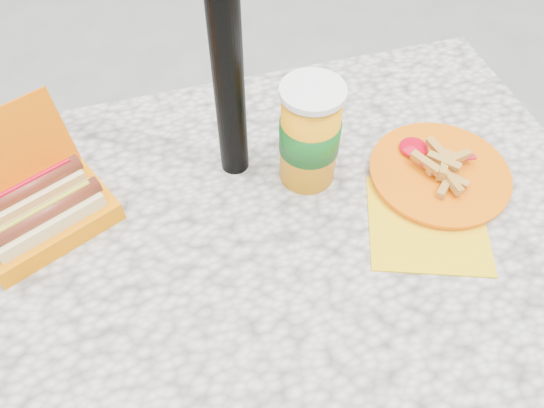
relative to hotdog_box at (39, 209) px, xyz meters
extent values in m
plane|color=slate|center=(0.34, -0.12, -0.79)|extent=(60.00, 60.00, 0.00)
cube|color=beige|center=(0.34, -0.12, -0.06)|extent=(1.20, 0.80, 0.05)
cylinder|color=black|center=(0.84, -0.42, -0.44)|extent=(0.07, 0.07, 0.70)
cylinder|color=black|center=(-0.16, 0.18, -0.44)|extent=(0.07, 0.07, 0.70)
cylinder|color=black|center=(0.84, 0.18, -0.44)|extent=(0.07, 0.07, 0.70)
cube|color=#E45E00|center=(0.00, -0.01, -0.02)|extent=(0.25, 0.21, 0.04)
cube|color=#E45E00|center=(-0.03, 0.08, 0.06)|extent=(0.21, 0.13, 0.13)
cube|color=#F5E68F|center=(0.02, -0.04, 0.00)|extent=(0.18, 0.12, 0.04)
cylinder|color=brown|center=(0.02, -0.04, 0.03)|extent=(0.18, 0.10, 0.03)
cylinder|color=#ACA51E|center=(0.02, -0.04, 0.04)|extent=(0.15, 0.07, 0.01)
cube|color=#F5E68F|center=(-0.01, 0.02, 0.00)|extent=(0.18, 0.12, 0.04)
cylinder|color=brown|center=(-0.01, 0.02, 0.03)|extent=(0.18, 0.10, 0.03)
cylinder|color=#B80014|center=(-0.01, 0.02, 0.04)|extent=(0.15, 0.07, 0.01)
cube|color=yellow|center=(0.61, -0.18, -0.04)|extent=(0.25, 0.25, 0.00)
cylinder|color=#E45E00|center=(0.68, -0.09, -0.03)|extent=(0.24, 0.24, 0.01)
cylinder|color=#E45E00|center=(0.68, -0.09, -0.02)|extent=(0.25, 0.25, 0.01)
cube|color=#BC6D25|center=(0.68, -0.12, -0.01)|extent=(0.05, 0.06, 0.01)
cube|color=#BC6D25|center=(0.68, -0.09, -0.01)|extent=(0.05, 0.05, 0.01)
cube|color=#BC6D25|center=(0.68, -0.09, 0.00)|extent=(0.05, 0.06, 0.02)
cube|color=#BC6D25|center=(0.68, -0.07, 0.00)|extent=(0.02, 0.06, 0.01)
cube|color=#BC6D25|center=(0.68, -0.09, 0.00)|extent=(0.05, 0.06, 0.01)
cube|color=#BC6D25|center=(0.68, -0.09, -0.01)|extent=(0.06, 0.02, 0.01)
cube|color=#BC6D25|center=(0.70, -0.09, 0.00)|extent=(0.06, 0.02, 0.01)
cube|color=#BC6D25|center=(0.68, -0.09, -0.01)|extent=(0.05, 0.06, 0.02)
cube|color=#BC6D25|center=(0.65, -0.08, 0.00)|extent=(0.04, 0.06, 0.01)
cube|color=#BC6D25|center=(0.68, -0.13, -0.01)|extent=(0.02, 0.06, 0.01)
cube|color=#BC6D25|center=(0.70, -0.07, -0.01)|extent=(0.06, 0.04, 0.02)
cube|color=#BC6D25|center=(0.67, -0.13, -0.01)|extent=(0.05, 0.05, 0.01)
ellipsoid|color=#B80014|center=(0.65, -0.03, -0.02)|extent=(0.05, 0.05, 0.02)
cube|color=#AF1827|center=(0.69, -0.09, -0.01)|extent=(0.10, 0.02, 0.00)
cylinder|color=orange|center=(0.45, -0.02, 0.05)|extent=(0.10, 0.10, 0.19)
cylinder|color=#115719|center=(0.45, -0.02, 0.06)|extent=(0.10, 0.10, 0.06)
cylinder|color=white|center=(0.45, -0.02, 0.15)|extent=(0.10, 0.10, 0.01)
camera|label=1|loc=(0.21, -0.61, 0.68)|focal=35.00mm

